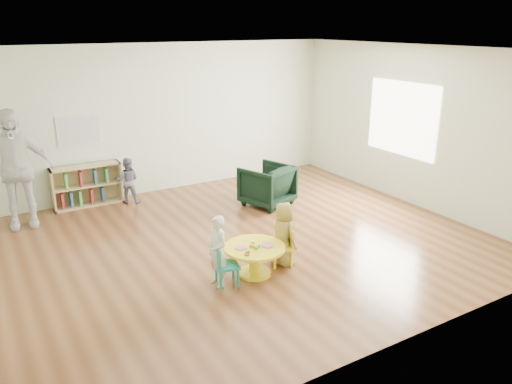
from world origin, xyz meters
TOP-DOWN VIEW (x-y plane):
  - room at (0.01, 0.00)m, footprint 7.10×7.00m
  - activity_table at (-0.35, -0.96)m, footprint 0.80×0.80m
  - kid_chair_left at (-0.82, -1.01)m, footprint 0.33×0.33m
  - kid_chair_right at (0.14, -0.92)m, footprint 0.37×0.37m
  - bookshelf at (-1.61, 2.86)m, footprint 1.20×0.30m
  - alphabet_poster at (-1.60, 2.98)m, footprint 0.74×0.01m
  - armchair at (1.19, 1.20)m, footprint 1.02×1.03m
  - child_left at (-0.88, -0.96)m, footprint 0.25×0.35m
  - child_right at (0.14, -0.91)m, footprint 0.31×0.45m
  - toddler at (-0.92, 2.59)m, footprint 0.52×0.48m
  - adult_caretaker at (-2.74, 2.39)m, footprint 1.18×0.61m

SIDE VIEW (x-z plane):
  - activity_table at x=-0.35m, z-range 0.06..0.50m
  - kid_chair_left at x=-0.82m, z-range 0.02..0.54m
  - kid_chair_right at x=0.14m, z-range 0.02..0.55m
  - bookshelf at x=-1.61m, z-range -0.01..0.74m
  - armchair at x=1.19m, z-range 0.00..0.74m
  - toddler at x=-0.92m, z-range 0.00..0.85m
  - child_right at x=0.14m, z-range 0.00..0.89m
  - child_left at x=-0.88m, z-range 0.00..0.92m
  - adult_caretaker at x=-2.74m, z-range 0.00..1.92m
  - alphabet_poster at x=-1.60m, z-range 1.08..1.62m
  - room at x=0.01m, z-range 0.49..3.29m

